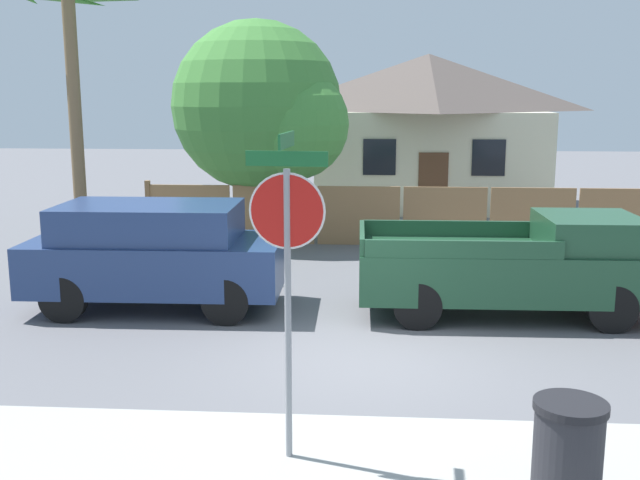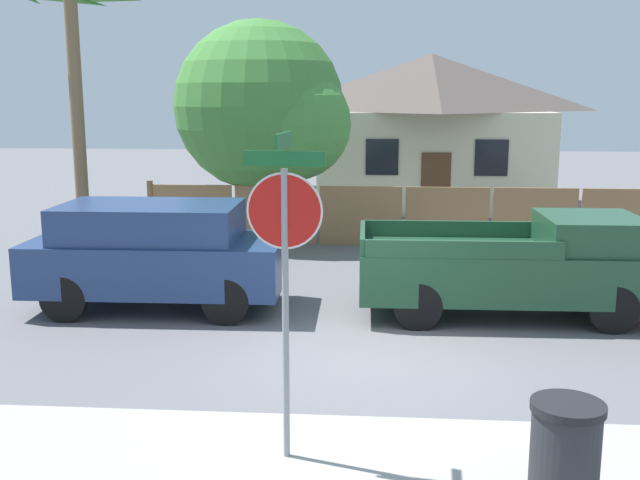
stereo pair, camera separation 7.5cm
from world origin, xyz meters
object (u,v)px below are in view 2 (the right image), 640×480
Objects in this scene: palm_tree at (71,15)px; stop_sign at (285,242)px; red_suv at (156,252)px; trash_bin at (565,452)px; house at (430,127)px; oak_tree at (267,110)px; orange_pickup at (517,266)px.

stop_sign is (5.55, -8.60, -3.08)m from palm_tree.
palm_tree is 6.02m from red_suv.
palm_tree reaches higher than stop_sign.
stop_sign reaches higher than trash_bin.
red_suv is at bearing -112.87° from house.
oak_tree is 5.68× the size of trash_bin.
house is 1.40× the size of oak_tree.
oak_tree is (-4.65, -6.84, 0.72)m from house.
trash_bin is (-0.64, -6.07, -0.38)m from orange_pickup.
trash_bin is at bearing -96.89° from orange_pickup.
oak_tree reaches higher than orange_pickup.
oak_tree is at bearing 110.01° from trash_bin.
stop_sign is at bearing -57.17° from palm_tree.
house is at bearing 89.92° from trash_bin.
orange_pickup is at bearing -87.40° from house.
orange_pickup reaches higher than trash_bin.
palm_tree is at bearing 127.08° from stop_sign.
orange_pickup is at bearing 62.38° from stop_sign.
stop_sign is at bearing -80.87° from oak_tree.
palm_tree reaches higher than house.
palm_tree is (-3.62, -3.39, 2.04)m from oak_tree.
stop_sign is (-2.72, -18.83, -0.32)m from house.
house is 13.44m from palm_tree.
house is at bearing 66.26° from red_suv.
palm_tree is 6.30× the size of trash_bin.
house is 1.78× the size of red_suv.
house is 8.31m from oak_tree.
trash_bin is (-0.03, -19.54, -2.13)m from house.
oak_tree reaches higher than house.
oak_tree reaches higher than stop_sign.
palm_tree is at bearing -128.96° from house.
house is at bearing 91.73° from orange_pickup.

